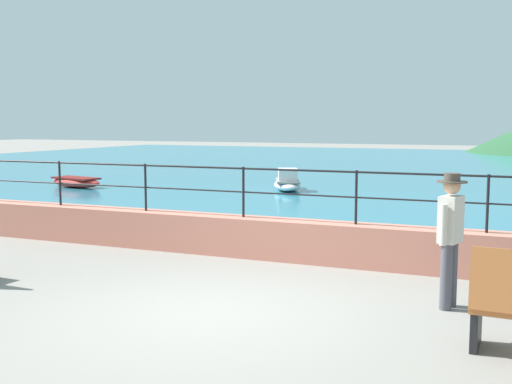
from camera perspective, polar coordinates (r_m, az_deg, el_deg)
ground_plane at (r=8.09m, az=-3.82°, el=-10.82°), size 120.00×120.00×0.00m
promenade_wall at (r=10.87m, az=3.79°, el=-4.43°), size 20.00×0.56×0.70m
railing at (r=10.73m, az=3.83°, el=0.71°), size 18.44×0.04×0.90m
lake_water at (r=33.00m, az=16.80°, el=2.04°), size 64.00×44.32×0.06m
person_walking at (r=8.36m, az=17.29°, el=-3.62°), size 0.38×0.55×1.75m
boat_0 at (r=23.29m, az=-16.09°, el=0.90°), size 2.44×1.37×0.36m
boat_2 at (r=21.42m, az=2.88°, el=0.87°), size 1.73×2.47×0.76m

